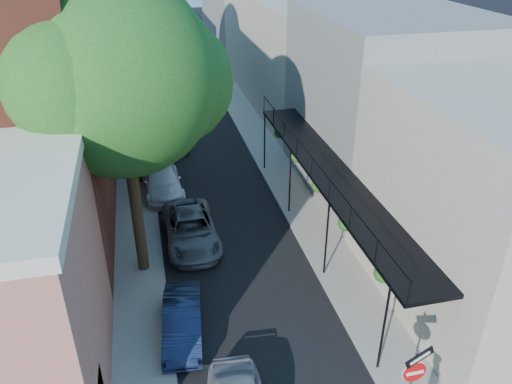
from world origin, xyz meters
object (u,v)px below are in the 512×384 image
oak_near (132,79)px  parked_car_b (182,321)px  sign_post (414,375)px  parked_car_f (151,109)px  parked_car_d (162,180)px  parked_car_e (172,136)px  parked_car_c (191,229)px  oak_far (128,0)px  oak_mid (131,51)px

oak_near → parked_car_b: size_ratio=3.09×
sign_post → parked_car_f: 28.10m
parked_car_d → parked_car_f: parked_car_d is taller
parked_car_e → parked_car_f: (-1.03, 5.72, -0.12)m
parked_car_c → parked_car_f: (-0.95, 16.86, -0.11)m
parked_car_b → parked_car_f: 22.49m
oak_near → oak_far: bearing=90.0°
sign_post → oak_near: 12.77m
parked_car_e → parked_car_c: bearing=-95.5°
oak_far → parked_car_b: 22.66m
sign_post → oak_far: oak_far is taller
parked_car_e → parked_car_d: bearing=-104.8°
oak_near → parked_car_f: 19.61m
sign_post → parked_car_c: (-4.81, 10.60, -1.36)m
oak_near → parked_car_e: size_ratio=2.81×
parked_car_d → oak_far: bearing=90.6°
parked_car_b → parked_car_d: (0.00, 10.72, 0.08)m
parked_car_d → sign_post: bearing=-73.3°
parked_car_d → parked_car_e: parked_car_e is taller
oak_near → oak_mid: size_ratio=1.12×
sign_post → parked_car_e: bearing=102.3°
sign_post → oak_mid: (-6.58, 17.26, 5.02)m
parked_car_e → oak_mid: bearing=-117.5°
parked_car_b → parked_car_c: size_ratio=0.76×
parked_car_c → oak_near: bearing=-143.2°
parked_car_c → sign_post: bearing=-66.2°
sign_post → parked_car_d: bearing=110.1°
oak_far → parked_car_c: 17.51m
oak_near → parked_car_e: bearing=81.8°
oak_far → parked_car_e: 9.01m
oak_far → parked_car_e: bearing=-68.6°
parked_car_c → oak_far: bearing=95.6°
sign_post → parked_car_c: size_ratio=0.61×
sign_post → oak_near: (-6.53, 9.29, 5.84)m
oak_near → parked_car_e: (1.80, 12.46, -7.19)m
parked_car_c → parked_car_e: (0.08, 11.14, 0.02)m
parked_car_d → parked_car_f: size_ratio=1.37×
parked_car_e → parked_car_f: size_ratio=1.18×
oak_near → oak_mid: (-0.05, 7.97, -0.82)m
oak_mid → parked_car_c: 9.39m
oak_far → parked_car_d: oak_far is taller
oak_near → parked_car_b: bearing=-79.9°
oak_mid → parked_car_d: 6.61m
oak_near → parked_car_c: size_ratio=2.35×
parked_car_d → parked_car_e: bearing=76.9°
sign_post → parked_car_d: size_ratio=0.63×
parked_car_c → parked_car_e: bearing=89.0°
oak_far → sign_post: bearing=-76.1°
oak_near → parked_car_f: oak_near is taller
parked_car_b → parked_car_f: bearing=96.0°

